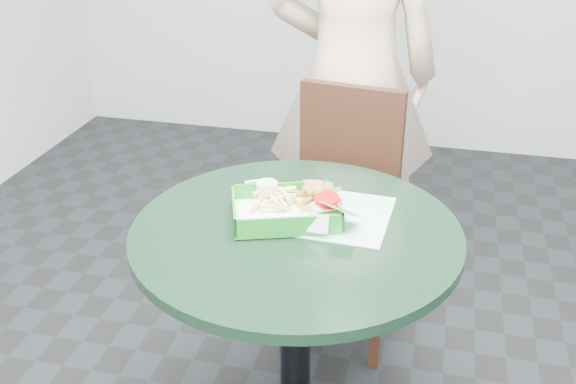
% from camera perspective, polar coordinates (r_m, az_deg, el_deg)
% --- Properties ---
extents(cafe_table, '(0.88, 0.88, 0.75)m').
position_cam_1_polar(cafe_table, '(1.88, 0.66, -8.12)').
color(cafe_table, black).
rests_on(cafe_table, floor).
extents(dining_chair, '(0.38, 0.38, 0.93)m').
position_cam_1_polar(dining_chair, '(2.44, 4.82, -0.63)').
color(dining_chair, brown).
rests_on(dining_chair, floor).
extents(diner_person, '(0.86, 0.64, 2.16)m').
position_cam_1_polar(diner_person, '(2.53, 5.65, 13.67)').
color(diner_person, beige).
rests_on(diner_person, floor).
extents(placemat, '(0.40, 0.31, 0.00)m').
position_cam_1_polar(placemat, '(1.86, 2.60, -2.28)').
color(placemat, '#A3D5CD').
rests_on(placemat, cafe_table).
extents(food_basket, '(0.28, 0.21, 0.06)m').
position_cam_1_polar(food_basket, '(1.82, -0.20, -2.35)').
color(food_basket, '#1D8722').
rests_on(food_basket, placemat).
extents(crab_sandwich, '(0.12, 0.12, 0.07)m').
position_cam_1_polar(crab_sandwich, '(1.83, 2.93, -1.06)').
color(crab_sandwich, gold).
rests_on(crab_sandwich, food_basket).
extents(fries_pile, '(0.13, 0.13, 0.04)m').
position_cam_1_polar(fries_pile, '(1.86, -0.72, -0.91)').
color(fries_pile, '#F8E688').
rests_on(fries_pile, food_basket).
extents(sauce_ramekin, '(0.06, 0.06, 0.03)m').
position_cam_1_polar(sauce_ramekin, '(1.89, -0.77, 0.02)').
color(sauce_ramekin, beige).
rests_on(sauce_ramekin, food_basket).
extents(garnish_cup, '(0.12, 0.12, 0.05)m').
position_cam_1_polar(garnish_cup, '(1.77, 3.44, -2.40)').
color(garnish_cup, white).
rests_on(garnish_cup, food_basket).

